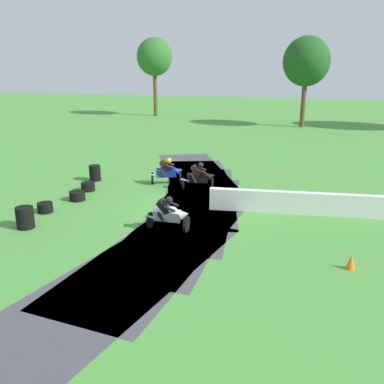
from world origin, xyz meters
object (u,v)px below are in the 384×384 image
motorcycle_chase_black (199,177)px  tire_stack_far (88,187)px  traffic_cone (351,262)px  motorcycle_lead_white (169,214)px  tire_stack_extra_a (95,173)px  tire_stack_mid_b (77,196)px  tire_stack_mid_a (45,208)px  tire_stack_near (25,218)px  motorcycle_trailing_blue (168,172)px

motorcycle_chase_black → tire_stack_far: motorcycle_chase_black is taller
motorcycle_chase_black → traffic_cone: bearing=-47.3°
motorcycle_lead_white → traffic_cone: (6.06, -1.50, -0.43)m
tire_stack_far → tire_stack_extra_a: tire_stack_extra_a is taller
tire_stack_mid_b → traffic_cone: (11.06, -3.87, 0.02)m
tire_stack_mid_a → tire_stack_near: bearing=-80.9°
motorcycle_lead_white → traffic_cone: 6.26m
traffic_cone → tire_stack_mid_b: bearing=160.7°
motorcycle_trailing_blue → tire_stack_mid_b: size_ratio=2.50×
tire_stack_mid_a → motorcycle_chase_black: bearing=40.5°
tire_stack_mid_a → tire_stack_far: bearing=85.4°
motorcycle_lead_white → motorcycle_chase_black: bearing=91.4°
motorcycle_trailing_blue → tire_stack_far: (-3.34, -2.02, -0.45)m
tire_stack_extra_a → traffic_cone: (11.79, -7.05, -0.18)m
tire_stack_mid_b → traffic_cone: traffic_cone is taller
tire_stack_mid_b → tire_stack_mid_a: bearing=-105.6°
tire_stack_extra_a → motorcycle_chase_black: bearing=-3.4°
motorcycle_trailing_blue → tire_stack_near: size_ratio=2.15×
motorcycle_chase_black → motorcycle_trailing_blue: bearing=160.8°
motorcycle_lead_white → tire_stack_near: motorcycle_lead_white is taller
motorcycle_trailing_blue → tire_stack_mid_a: bearing=-124.7°
motorcycle_chase_black → motorcycle_trailing_blue: motorcycle_chase_black is taller
tire_stack_mid_a → tire_stack_mid_b: (0.48, 1.74, -0.00)m
motorcycle_lead_white → tire_stack_mid_b: (-5.00, 2.38, -0.45)m
tire_stack_far → motorcycle_chase_black: bearing=15.4°
traffic_cone → motorcycle_chase_black: bearing=132.7°
tire_stack_near → traffic_cone: tire_stack_near is taller
motorcycle_trailing_blue → tire_stack_mid_a: (-3.60, -5.20, -0.45)m
tire_stack_mid_b → tire_stack_near: bearing=-93.6°
tire_stack_extra_a → tire_stack_mid_a: bearing=-87.1°
motorcycle_lead_white → tire_stack_far: motorcycle_lead_white is taller
tire_stack_far → traffic_cone: size_ratio=1.47×
tire_stack_near → motorcycle_trailing_blue: bearing=64.2°
tire_stack_near → tire_stack_far: (-0.01, 4.85, -0.20)m
traffic_cone → tire_stack_far: bearing=154.8°
motorcycle_chase_black → traffic_cone: 9.14m
motorcycle_lead_white → motorcycle_trailing_blue: 6.13m
tire_stack_mid_a → tire_stack_mid_b: 1.81m
tire_stack_mid_a → traffic_cone: bearing=-10.5°
tire_stack_near → tire_stack_mid_b: 3.43m
tire_stack_near → tire_stack_mid_a: size_ratio=1.30×
tire_stack_near → tire_stack_far: size_ratio=1.23×
tire_stack_near → traffic_cone: size_ratio=1.82×
motorcycle_chase_black → tire_stack_mid_a: bearing=-139.5°
motorcycle_lead_white → tire_stack_far: 6.48m
motorcycle_lead_white → tire_stack_extra_a: size_ratio=2.12×
tire_stack_near → tire_stack_mid_a: bearing=99.1°
tire_stack_mid_a → traffic_cone: size_ratio=1.40×
tire_stack_mid_b → tire_stack_far: same height
motorcycle_chase_black → tire_stack_extra_a: motorcycle_chase_black is taller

